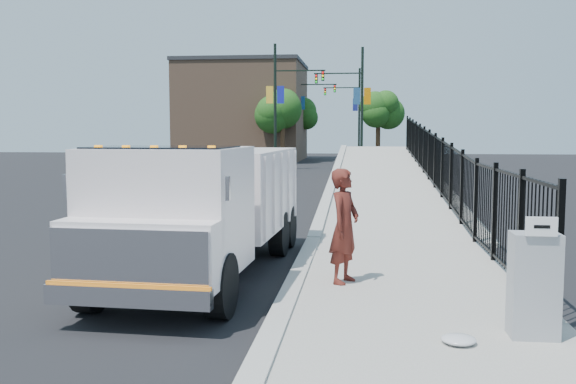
# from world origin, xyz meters

# --- Properties ---
(ground) EXTENTS (120.00, 120.00, 0.00)m
(ground) POSITION_xyz_m (0.00, 0.00, 0.00)
(ground) COLOR black
(ground) RESTS_ON ground
(sidewalk) EXTENTS (3.55, 12.00, 0.12)m
(sidewalk) POSITION_xyz_m (1.93, -2.00, 0.06)
(sidewalk) COLOR #9E998E
(sidewalk) RESTS_ON ground
(curb) EXTENTS (0.30, 12.00, 0.16)m
(curb) POSITION_xyz_m (0.00, -2.00, 0.08)
(curb) COLOR #ADAAA3
(curb) RESTS_ON ground
(ramp) EXTENTS (3.95, 24.06, 3.19)m
(ramp) POSITION_xyz_m (2.12, 16.00, 0.00)
(ramp) COLOR #9E998E
(ramp) RESTS_ON ground
(iron_fence) EXTENTS (0.10, 28.00, 1.80)m
(iron_fence) POSITION_xyz_m (3.55, 12.00, 0.90)
(iron_fence) COLOR black
(iron_fence) RESTS_ON ground
(truck) EXTENTS (2.57, 7.00, 2.36)m
(truck) POSITION_xyz_m (-1.67, 0.53, 1.33)
(truck) COLOR black
(truck) RESTS_ON ground
(worker) EXTENTS (0.67, 0.79, 1.84)m
(worker) POSITION_xyz_m (0.79, -0.11, 1.04)
(worker) COLOR #571E17
(worker) RESTS_ON sidewalk
(utility_cabinet) EXTENTS (0.55, 0.40, 1.25)m
(utility_cabinet) POSITION_xyz_m (3.10, -2.60, 0.75)
(utility_cabinet) COLOR gray
(utility_cabinet) RESTS_ON sidewalk
(arrow_sign) EXTENTS (0.35, 0.04, 0.22)m
(arrow_sign) POSITION_xyz_m (3.10, -2.82, 1.48)
(arrow_sign) COLOR white
(arrow_sign) RESTS_ON utility_cabinet
(debris) EXTENTS (0.40, 0.40, 0.10)m
(debris) POSITION_xyz_m (2.19, -2.95, 0.17)
(debris) COLOR silver
(debris) RESTS_ON sidewalk
(light_pole_0) EXTENTS (3.77, 0.22, 8.00)m
(light_pole_0) POSITION_xyz_m (-4.16, 30.52, 4.36)
(light_pole_0) COLOR black
(light_pole_0) RESTS_ON ground
(light_pole_1) EXTENTS (3.78, 0.22, 8.00)m
(light_pole_1) POSITION_xyz_m (0.73, 32.78, 4.36)
(light_pole_1) COLOR black
(light_pole_1) RESTS_ON ground
(light_pole_2) EXTENTS (3.77, 0.22, 8.00)m
(light_pole_2) POSITION_xyz_m (-3.95, 43.08, 4.36)
(light_pole_2) COLOR black
(light_pole_2) RESTS_ON ground
(light_pole_3) EXTENTS (3.78, 0.22, 8.00)m
(light_pole_3) POSITION_xyz_m (0.48, 47.39, 4.36)
(light_pole_3) COLOR black
(light_pole_3) RESTS_ON ground
(tree_0) EXTENTS (3.08, 3.08, 5.54)m
(tree_0) POSITION_xyz_m (-4.88, 37.77, 3.97)
(tree_0) COLOR #382314
(tree_0) RESTS_ON ground
(tree_1) EXTENTS (2.25, 2.25, 5.12)m
(tree_1) POSITION_xyz_m (2.27, 39.06, 3.92)
(tree_1) COLOR #382314
(tree_1) RESTS_ON ground
(tree_2) EXTENTS (2.52, 2.52, 5.26)m
(tree_2) POSITION_xyz_m (-4.24, 46.94, 3.94)
(tree_2) COLOR #382314
(tree_2) RESTS_ON ground
(building) EXTENTS (10.00, 10.00, 8.00)m
(building) POSITION_xyz_m (-9.00, 44.00, 4.00)
(building) COLOR #8C664C
(building) RESTS_ON ground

